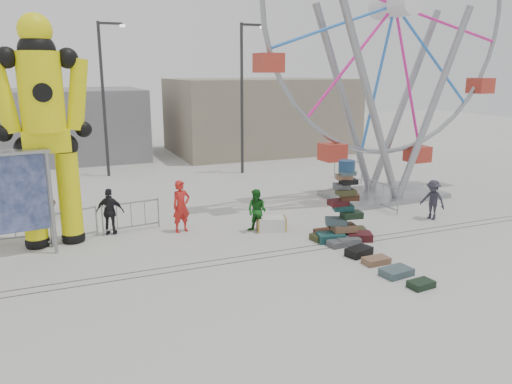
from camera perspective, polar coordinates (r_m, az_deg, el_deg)
name	(u,v)px	position (r m, az deg, el deg)	size (l,w,h in m)	color
ground	(304,260)	(15.29, 5.46, -7.74)	(90.00, 90.00, 0.00)	#9E9E99
track_line_near	(295,253)	(15.78, 4.44, -7.00)	(40.00, 0.04, 0.01)	#47443F
track_line_far	(289,249)	(16.12, 3.79, -6.54)	(40.00, 0.04, 0.01)	#47443F
building_right	(260,115)	(35.45, 0.41, 8.78)	(12.00, 8.00, 5.00)	gray
building_left	(62,124)	(34.70, -21.33, 7.24)	(10.00, 8.00, 4.40)	gray
lamp_post_right	(243,91)	(27.38, -1.44, 11.45)	(1.41, 0.25, 8.00)	#2D2D30
lamp_post_left	(105,92)	(27.70, -16.90, 10.91)	(1.41, 0.25, 8.00)	#2D2D30
suitcase_tower	(344,217)	(17.08, 9.97, -2.87)	(2.06, 1.72, 2.72)	#174445
crash_test_dummy	(44,124)	(17.01, -23.05, 7.14)	(2.97, 1.31, 7.49)	black
ferris_wheel	(393,32)	(22.76, 15.43, 17.26)	(12.53, 3.34, 14.54)	gray
steamer_trunk	(271,224)	(17.86, 1.75, -3.67)	(1.02, 0.59, 0.48)	silver
row_case_0	(322,236)	(17.09, 7.53, -5.06)	(0.73, 0.50, 0.21)	#35371B
row_case_1	(339,243)	(16.56, 9.45, -5.79)	(0.69, 0.48, 0.20)	#505357
row_case_2	(359,252)	(15.86, 11.68, -6.68)	(0.84, 0.50, 0.25)	black
row_case_3	(376,261)	(15.34, 13.57, -7.62)	(0.78, 0.47, 0.19)	brown
row_case_4	(396,272)	(14.64, 15.75, -8.78)	(0.87, 0.57, 0.21)	#40555C
row_case_5	(421,284)	(14.08, 18.35, -9.96)	(0.67, 0.44, 0.19)	black
barricade_dummy_b	(67,227)	(17.65, -20.74, -3.75)	(2.00, 0.10, 1.10)	gray
barricade_dummy_c	(131,217)	(18.20, -14.07, -2.73)	(2.00, 0.10, 1.10)	gray
barricade_wheel_front	(383,196)	(21.17, 14.27, -0.43)	(2.00, 0.10, 1.10)	gray
barricade_wheel_back	(348,170)	(26.33, 10.46, 2.51)	(2.00, 0.10, 1.10)	gray
pedestrian_red	(181,206)	(17.73, -8.54, -1.63)	(0.68, 0.44, 1.86)	red
pedestrian_green	(257,211)	(17.53, 0.10, -2.18)	(0.75, 0.58, 1.54)	#165B19
pedestrian_black	(110,212)	(18.01, -16.33, -2.17)	(0.96, 0.40, 1.64)	black
pedestrian_grey	(433,200)	(20.23, 19.54, -0.84)	(0.99, 0.57, 1.53)	#262431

